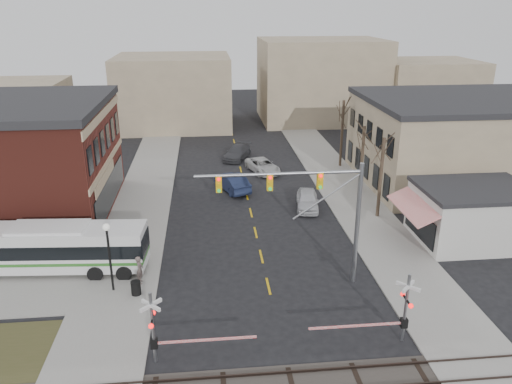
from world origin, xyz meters
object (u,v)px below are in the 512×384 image
trash_bin (136,288)px  pedestrian_far (117,237)px  car_a (307,200)px  car_b (232,182)px  traffic_signal_mast (315,200)px  rr_crossing_west (162,328)px  car_d (237,153)px  car_c (263,166)px  pedestrian_near (140,270)px  street_lamp (108,244)px  rr_crossing_east (398,309)px  transit_bus (52,247)px

trash_bin → pedestrian_far: bearing=107.6°
car_a → car_b: size_ratio=0.89×
car_a → car_b: 8.16m
traffic_signal_mast → rr_crossing_west: size_ratio=1.80×
traffic_signal_mast → car_d: size_ratio=1.95×
car_c → pedestrian_near: bearing=-133.2°
car_b → car_d: size_ratio=1.01×
car_c → pedestrian_far: (-12.55, -16.64, 0.29)m
street_lamp → car_a: 19.21m
rr_crossing_east → rr_crossing_west: bearing=-178.2°
street_lamp → trash_bin: bearing=-23.9°
car_a → pedestrian_far: 16.50m
car_a → car_c: 10.75m
traffic_signal_mast → car_b: size_ratio=1.94×
trash_bin → pedestrian_far: (-2.07, 6.53, 0.44)m
transit_bus → car_c: bearing=50.2°
traffic_signal_mast → transit_bus: bearing=169.0°
transit_bus → car_a: 21.11m
car_a → pedestrian_far: size_ratio=2.63×
rr_crossing_west → pedestrian_near: bearing=104.7°
rr_crossing_east → car_b: (-7.27, 23.81, -1.12)m
pedestrian_far → car_d: bearing=28.0°
car_c → pedestrian_far: 20.85m
rr_crossing_west → traffic_signal_mast: bearing=36.5°
car_b → car_c: (3.56, 5.20, -0.15)m
transit_bus → car_d: transit_bus is taller
car_b → car_c: 6.30m
street_lamp → car_a: (14.70, 12.11, -2.54)m
trash_bin → car_a: car_a is taller
rr_crossing_east → trash_bin: (-14.19, 5.84, -1.41)m
transit_bus → car_a: bearing=25.7°
traffic_signal_mast → pedestrian_far: 15.20m
pedestrian_far → street_lamp: bearing=-121.4°
car_b → pedestrian_far: bearing=31.4°
rr_crossing_west → trash_bin: (-2.11, 6.22, -1.41)m
car_b → pedestrian_near: pedestrian_near is taller
car_b → car_c: car_b is taller
trash_bin → car_a: bearing=44.1°
transit_bus → car_b: size_ratio=2.41×
car_d → transit_bus: bearing=-96.1°
car_d → pedestrian_near: pedestrian_near is taller
traffic_signal_mast → trash_bin: size_ratio=11.38×
car_a → car_b: car_b is taller
rr_crossing_east → car_a: 18.68m
car_b → car_a: bearing=119.9°
car_a → pedestrian_near: pedestrian_near is taller
traffic_signal_mast → rr_crossing_east: bearing=-62.5°
traffic_signal_mast → rr_crossing_east: 7.93m
street_lamp → car_b: street_lamp is taller
transit_bus → street_lamp: size_ratio=2.77×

